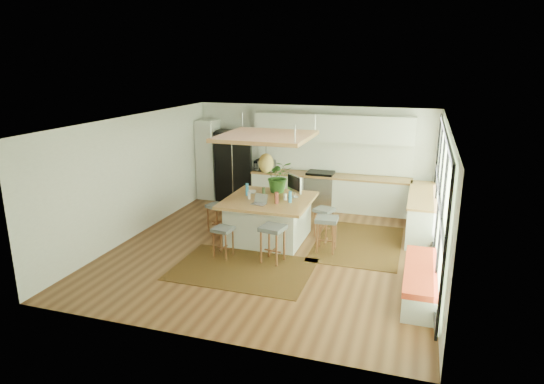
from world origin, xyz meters
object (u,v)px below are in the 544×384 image
(island, at_px, (269,219))
(monitor, at_px, (294,186))
(microwave, at_px, (265,164))
(island_plant, at_px, (279,180))
(stool_right_back, at_px, (324,221))
(stool_right_front, at_px, (326,235))
(stool_near_left, at_px, (223,240))
(stool_near_right, at_px, (273,245))
(fridge, at_px, (234,168))
(laptop, at_px, (259,199))
(stool_left_side, at_px, (217,216))

(island, distance_m, monitor, 0.93)
(microwave, distance_m, island_plant, 2.24)
(stool_right_back, relative_size, island_plant, 0.88)
(stool_right_front, bearing_deg, stool_near_left, -154.30)
(monitor, bearing_deg, island_plant, -171.03)
(stool_near_right, height_order, island_plant, island_plant)
(fridge, relative_size, laptop, 6.17)
(stool_right_front, bearing_deg, stool_right_back, 104.93)
(stool_right_back, bearing_deg, microwave, 135.48)
(laptop, bearing_deg, microwave, 117.39)
(stool_left_side, distance_m, monitor, 1.99)
(island, xyz_separation_m, stool_left_side, (-1.31, 0.12, -0.11))
(fridge, height_order, island, fridge)
(stool_right_front, xyz_separation_m, microwave, (-2.32, 2.92, 0.75))
(microwave, bearing_deg, stool_near_right, -65.91)
(stool_right_back, xyz_separation_m, laptop, (-1.19, -1.01, 0.70))
(stool_near_left, distance_m, stool_right_front, 2.12)
(stool_near_left, distance_m, stool_right_back, 2.45)
(microwave, bearing_deg, stool_right_back, -41.17)
(laptop, height_order, island_plant, island_plant)
(island_plant, bearing_deg, fridge, 133.43)
(microwave, bearing_deg, stool_left_side, -94.47)
(stool_right_back, xyz_separation_m, island_plant, (-1.08, 0.06, 0.86))
(stool_right_back, height_order, monitor, monitor)
(microwave, height_order, island_plant, island_plant)
(stool_right_back, distance_m, island_plant, 1.39)
(stool_left_side, relative_size, microwave, 1.23)
(laptop, xyz_separation_m, island_plant, (0.11, 1.07, 0.17))
(stool_near_left, height_order, stool_left_side, stool_left_side)
(island_plant, bearing_deg, stool_near_left, -108.04)
(stool_right_front, height_order, microwave, microwave)
(fridge, height_order, stool_right_back, fridge)
(stool_near_right, height_order, stool_right_back, stool_near_right)
(stool_left_side, bearing_deg, stool_near_right, -36.02)
(fridge, bearing_deg, laptop, -75.82)
(stool_near_right, bearing_deg, island, 111.66)
(stool_near_right, bearing_deg, monitor, 88.65)
(fridge, height_order, stool_left_side, fridge)
(stool_right_front, distance_m, stool_left_side, 2.70)
(island, bearing_deg, fridge, 125.59)
(island, xyz_separation_m, stool_near_right, (0.46, -1.17, -0.11))
(fridge, bearing_deg, stool_near_left, -87.18)
(island, bearing_deg, microwave, 110.33)
(stool_right_front, xyz_separation_m, stool_right_back, (-0.23, 0.86, 0.00))
(stool_right_back, xyz_separation_m, stool_left_side, (-2.43, -0.43, 0.00))
(fridge, distance_m, microwave, 0.96)
(stool_right_front, xyz_separation_m, island_plant, (-1.31, 0.92, 0.86))
(stool_left_side, relative_size, island_plant, 0.88)
(island_plant, bearing_deg, stool_right_back, -2.99)
(fridge, height_order, stool_right_front, fridge)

